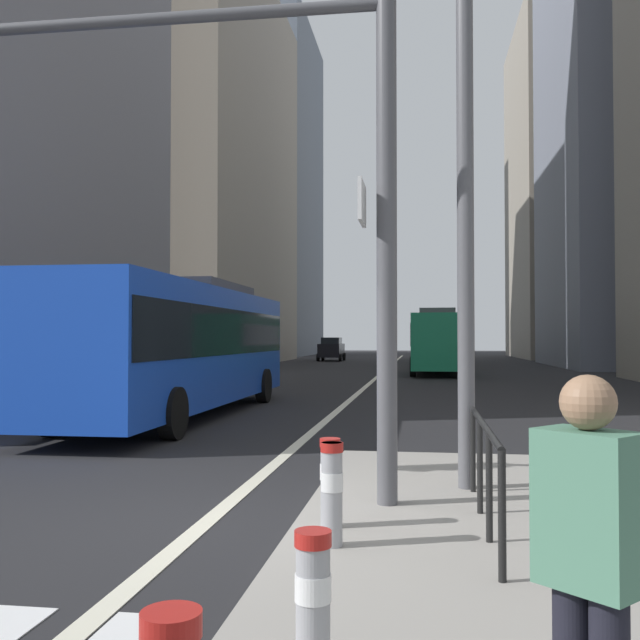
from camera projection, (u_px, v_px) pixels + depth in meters
ground_plane at (364, 388)px, 27.14m from camera, size 160.00×160.00×0.00m
lane_centre_line at (380, 374)px, 37.03m from camera, size 0.20×80.00×0.01m
office_tower_left_mid at (177, 170)px, 53.28m from camera, size 13.77×25.24×29.07m
office_tower_left_far at (260, 193)px, 80.49m from camera, size 11.82×18.70×36.76m
office_tower_right_far at (577, 191)px, 68.47m from camera, size 11.63×18.36×32.12m
city_bus_blue_oncoming at (181, 341)px, 17.45m from camera, size 2.71×12.12×3.40m
city_bus_red_receding at (437, 339)px, 38.18m from camera, size 2.82×10.57×3.40m
city_bus_red_distant at (435, 339)px, 57.82m from camera, size 2.91×11.29×3.40m
car_oncoming_mid at (331, 349)px, 59.04m from camera, size 2.05×4.04×1.94m
car_receding_near at (437, 352)px, 47.45m from camera, size 2.19×4.46×1.94m
traffic_signal_gantry at (207, 143)px, 7.95m from camera, size 6.03×0.65×6.00m
street_lamp_post at (465, 57)px, 8.51m from camera, size 5.50×0.32×8.00m
bollard_left at (313, 596)px, 3.68m from camera, size 0.20×0.20×0.77m
bollard_right at (332, 488)px, 6.06m from camera, size 0.20×0.20×0.88m
bollard_back at (330, 477)px, 6.68m from camera, size 0.20×0.20×0.83m
pedestrian_railing at (484, 453)px, 6.69m from camera, size 0.06×3.12×0.98m
pedestrian_far at (590, 562)px, 2.77m from camera, size 0.44×0.44×1.63m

